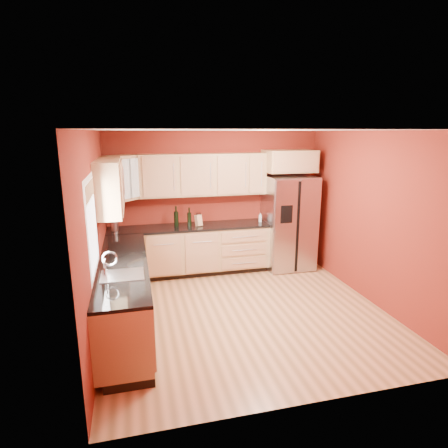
{
  "coord_description": "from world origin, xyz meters",
  "views": [
    {
      "loc": [
        -1.51,
        -4.83,
        2.58
      ],
      "look_at": [
        -0.1,
        0.9,
        1.12
      ],
      "focal_mm": 30.0,
      "sensor_mm": 36.0,
      "label": 1
    }
  ],
  "objects_px": {
    "canister_left": "(115,226)",
    "wine_bottle_a": "(176,216)",
    "knife_block": "(199,220)",
    "soap_dispenser": "(260,218)",
    "refrigerator": "(288,222)"
  },
  "relations": [
    {
      "from": "canister_left",
      "to": "wine_bottle_a",
      "type": "relative_size",
      "value": 0.5
    },
    {
      "from": "knife_block",
      "to": "soap_dispenser",
      "type": "relative_size",
      "value": 1.21
    },
    {
      "from": "wine_bottle_a",
      "to": "soap_dispenser",
      "type": "distance_m",
      "value": 1.58
    },
    {
      "from": "refrigerator",
      "to": "canister_left",
      "type": "xyz_separation_m",
      "value": [
        -3.2,
        0.03,
        0.12
      ]
    },
    {
      "from": "refrigerator",
      "to": "soap_dispenser",
      "type": "height_order",
      "value": "refrigerator"
    },
    {
      "from": "refrigerator",
      "to": "knife_block",
      "type": "xyz_separation_m",
      "value": [
        -1.74,
        0.04,
        0.13
      ]
    },
    {
      "from": "canister_left",
      "to": "wine_bottle_a",
      "type": "xyz_separation_m",
      "value": [
        1.07,
        0.08,
        0.09
      ]
    },
    {
      "from": "wine_bottle_a",
      "to": "soap_dispenser",
      "type": "xyz_separation_m",
      "value": [
        1.58,
        -0.05,
        -0.1
      ]
    },
    {
      "from": "wine_bottle_a",
      "to": "knife_block",
      "type": "height_order",
      "value": "wine_bottle_a"
    },
    {
      "from": "refrigerator",
      "to": "canister_left",
      "type": "bearing_deg",
      "value": 179.39
    },
    {
      "from": "wine_bottle_a",
      "to": "soap_dispenser",
      "type": "bearing_deg",
      "value": -1.95
    },
    {
      "from": "canister_left",
      "to": "soap_dispenser",
      "type": "distance_m",
      "value": 2.65
    },
    {
      "from": "knife_block",
      "to": "canister_left",
      "type": "bearing_deg",
      "value": 156.83
    },
    {
      "from": "wine_bottle_a",
      "to": "soap_dispenser",
      "type": "relative_size",
      "value": 2.18
    },
    {
      "from": "knife_block",
      "to": "soap_dispenser",
      "type": "distance_m",
      "value": 1.19
    }
  ]
}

